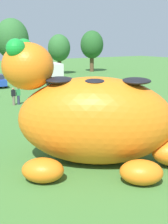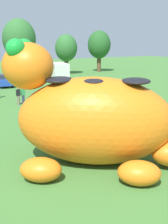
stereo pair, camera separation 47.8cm
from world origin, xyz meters
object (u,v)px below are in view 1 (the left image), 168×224
box_truck (50,72)px  giant_inflatable_creature (95,119)px  spectator_far_side (70,84)px  spectator_by_cars (55,95)px  spectator_near_inflatable (18,96)px  spectator_mid_field (14,96)px

box_truck → giant_inflatable_creature: bearing=-112.9°
box_truck → spectator_far_side: size_ratio=3.90×
spectator_by_cars → spectator_near_inflatable: bearing=149.8°
giant_inflatable_creature → spectator_near_inflatable: size_ratio=6.73×
spectator_by_cars → box_truck: bearing=64.3°
box_truck → spectator_by_cars: 15.12m
spectator_near_inflatable → spectator_far_side: bearing=28.3°
giant_inflatable_creature → spectator_far_side: bearing=62.5°
giant_inflatable_creature → box_truck: giant_inflatable_creature is taller
spectator_mid_field → spectator_by_cars: 3.91m
spectator_mid_field → spectator_far_side: (9.02, 4.67, 0.00)m
spectator_near_inflatable → spectator_by_cars: 3.50m
spectator_near_inflatable → spectator_far_side: same height
spectator_near_inflatable → spectator_far_side: size_ratio=1.00×
box_truck → spectator_by_cars: bearing=-115.7°
giant_inflatable_creature → spectator_mid_field: (1.53, 15.61, -1.40)m
spectator_by_cars → spectator_far_side: (5.49, 6.33, 0.00)m
spectator_by_cars → spectator_far_side: size_ratio=1.00×
giant_inflatable_creature → spectator_mid_field: giant_inflatable_creature is taller
box_truck → spectator_near_inflatable: 15.26m
giant_inflatable_creature → spectator_far_side: giant_inflatable_creature is taller
spectator_far_side → spectator_by_cars: bearing=-130.9°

